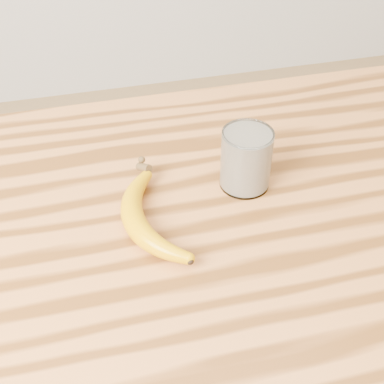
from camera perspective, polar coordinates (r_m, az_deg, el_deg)
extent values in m
cube|color=#B16A30|center=(0.85, 1.28, -4.37)|extent=(1.20, 0.80, 0.04)
cylinder|color=brown|center=(1.56, 17.21, -3.65)|extent=(0.06, 0.06, 0.86)
cylinder|color=white|center=(0.88, 5.79, 3.49)|extent=(0.08, 0.08, 0.10)
torus|color=white|center=(0.85, 6.02, 6.23)|extent=(0.08, 0.08, 0.00)
cylinder|color=beige|center=(0.88, 5.78, 3.44)|extent=(0.08, 0.08, 0.10)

